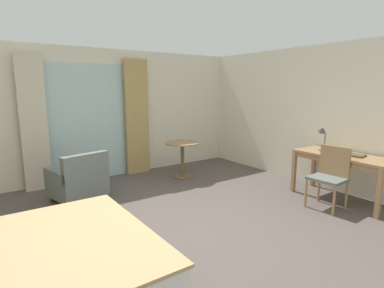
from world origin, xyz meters
name	(u,v)px	position (x,y,z in m)	size (l,w,h in m)	color
ground	(187,238)	(0.00, 0.00, -0.05)	(6.71, 6.69, 0.10)	#564C47
wall_back	(98,114)	(0.00, 3.08, 1.25)	(6.31, 0.12, 2.51)	silver
wall_right	(335,118)	(3.09, 0.00, 1.25)	(0.12, 6.29, 2.51)	silver
balcony_glass_door	(89,123)	(-0.22, 3.00, 1.10)	(1.46, 0.02, 2.21)	silver
curtain_panel_left	(34,124)	(-1.17, 2.90, 1.16)	(0.43, 0.10, 2.33)	beige
curtain_panel_right	(137,118)	(0.73, 2.90, 1.16)	(0.49, 0.10, 2.33)	tan
bed	(4,286)	(-1.92, -0.32, 0.26)	(2.25, 1.87, 1.07)	#9E754C
writing_desk	(343,160)	(2.67, -0.43, 0.65)	(0.63, 1.44, 0.74)	#9E754C
desk_chair	(330,173)	(2.23, -0.48, 0.52)	(0.43, 0.49, 0.91)	slate
desk_lamp	(323,135)	(2.78, 0.01, 0.98)	(0.28, 0.29, 0.42)	#4C4C51
closed_book	(355,155)	(2.70, -0.58, 0.75)	(0.22, 0.27, 0.03)	brown
armchair_by_window	(79,181)	(-0.75, 1.89, 0.33)	(0.87, 0.84, 0.80)	slate
round_cafe_table	(182,151)	(1.31, 2.08, 0.52)	(0.67, 0.67, 0.71)	#9E754C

